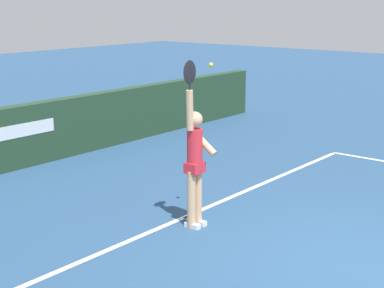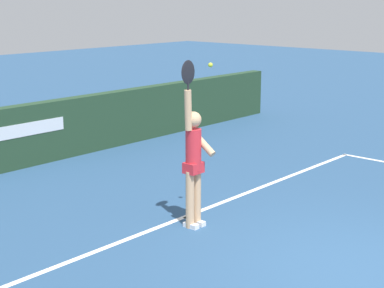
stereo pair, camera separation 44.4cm
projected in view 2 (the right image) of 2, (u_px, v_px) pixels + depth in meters
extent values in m
plane|color=navy|center=(358.00, 272.00, 7.57)|extent=(60.00, 60.00, 0.00)
cube|color=white|center=(185.00, 217.00, 9.46)|extent=(10.40, 0.09, 0.00)
cube|color=white|center=(192.00, 219.00, 9.37)|extent=(0.09, 0.30, 0.00)
cube|color=#213D27|center=(22.00, 136.00, 12.18)|extent=(16.01, 0.29, 1.26)
cylinder|color=tan|center=(197.00, 197.00, 9.05)|extent=(0.13, 0.13, 0.87)
cylinder|color=tan|center=(190.00, 200.00, 8.93)|extent=(0.13, 0.13, 0.87)
cube|color=white|center=(198.00, 223.00, 9.13)|extent=(0.10, 0.24, 0.07)
cube|color=white|center=(191.00, 225.00, 9.01)|extent=(0.10, 0.24, 0.07)
cylinder|color=red|center=(193.00, 150.00, 8.82)|extent=(0.23, 0.23, 0.62)
cube|color=red|center=(193.00, 167.00, 8.88)|extent=(0.27, 0.22, 0.16)
sphere|color=tan|center=(193.00, 120.00, 8.71)|extent=(0.23, 0.23, 0.23)
cylinder|color=tan|center=(188.00, 110.00, 8.59)|extent=(0.12, 0.10, 0.58)
cylinder|color=tan|center=(202.00, 142.00, 8.84)|extent=(0.11, 0.48, 0.39)
ellipsoid|color=black|center=(188.00, 72.00, 8.47)|extent=(0.31, 0.03, 0.36)
cylinder|color=black|center=(188.00, 86.00, 8.51)|extent=(0.03, 0.03, 0.18)
sphere|color=#C5DC32|center=(210.00, 65.00, 8.72)|extent=(0.07, 0.07, 0.07)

